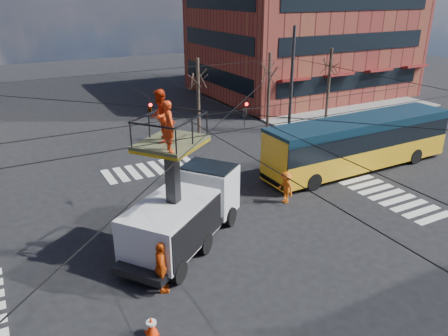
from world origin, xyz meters
TOP-DOWN VIEW (x-y plane):
  - ground at (0.00, 0.00)m, footprint 120.00×120.00m
  - sidewalk_ne at (21.00, 21.00)m, footprint 18.00×18.00m
  - crosswalks at (0.00, 0.00)m, footprint 22.40×22.40m
  - building_ne at (21.98, 23.98)m, footprint 20.06×16.06m
  - overhead_network at (-0.07, 0.40)m, footprint 24.24×24.24m
  - tree_a at (5.00, 13.50)m, footprint 2.00×2.00m
  - tree_b at (11.00, 13.50)m, footprint 2.00×2.00m
  - tree_c at (17.00, 13.50)m, footprint 2.00×2.00m
  - utility_truck at (-1.57, 1.15)m, footprint 6.98×6.04m
  - city_bus at (11.31, 3.99)m, footprint 12.80×2.75m
  - traffic_cone at (-4.75, -3.43)m, footprint 0.36×0.36m
  - worker_ground at (-3.65, -1.55)m, footprint 0.81×1.28m
  - flagger at (4.58, 2.24)m, footprint 0.68×1.13m

SIDE VIEW (x-z plane):
  - ground at x=0.00m, z-range 0.00..0.00m
  - crosswalks at x=0.00m, z-range 0.00..0.02m
  - sidewalk_ne at x=21.00m, z-range 0.00..0.12m
  - traffic_cone at x=-4.75m, z-range 0.00..0.68m
  - flagger at x=4.58m, z-range 0.00..1.71m
  - worker_ground at x=-3.65m, z-range 0.00..2.03m
  - city_bus at x=11.31m, z-range 0.13..3.33m
  - utility_truck at x=-1.57m, z-range -1.28..5.66m
  - overhead_network at x=-0.07m, z-range 0.29..8.29m
  - tree_a at x=5.00m, z-range 1.63..7.63m
  - tree_b at x=11.00m, z-range 1.63..7.63m
  - tree_c at x=17.00m, z-range 1.63..7.63m
  - building_ne at x=21.98m, z-range 0.00..14.00m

